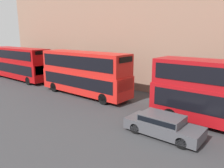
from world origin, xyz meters
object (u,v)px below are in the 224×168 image
at_px(bus_second_in_queue, 84,72).
at_px(car_hatchback, 163,125).
at_px(bus_third_in_queue, 19,62).
at_px(pedestrian, 221,106).

distance_m(bus_second_in_queue, car_hatchback, 10.96).
height_order(bus_third_in_queue, pedestrian, bus_third_in_queue).
bearing_deg(car_hatchback, bus_second_in_queue, 71.70).
height_order(car_hatchback, pedestrian, pedestrian).
bearing_deg(bus_second_in_queue, pedestrian, -79.11).
height_order(bus_second_in_queue, car_hatchback, bus_second_in_queue).
bearing_deg(bus_second_in_queue, car_hatchback, -108.30).
xyz_separation_m(bus_third_in_queue, car_hatchback, (-3.40, -23.04, -1.66)).
bearing_deg(car_hatchback, bus_third_in_queue, 81.60).
distance_m(bus_second_in_queue, pedestrian, 12.48).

